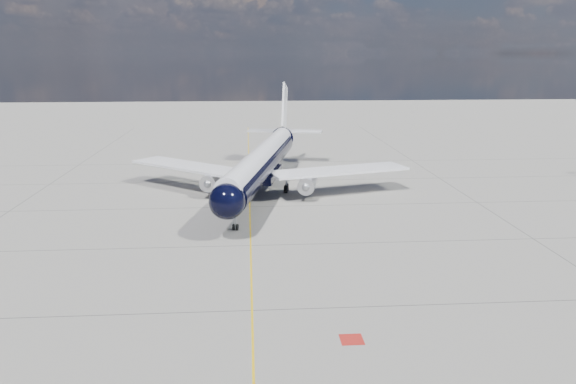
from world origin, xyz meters
name	(u,v)px	position (x,y,z in m)	size (l,w,h in m)	color
ground	(250,197)	(0.00, 30.00, 0.00)	(320.00, 320.00, 0.00)	gray
taxiway_centerline	(250,207)	(0.00, 25.00, 0.00)	(0.16, 160.00, 0.01)	#DEAC0B
red_marking	(352,339)	(6.80, -10.00, 0.00)	(1.60, 1.60, 0.01)	maroon
main_airliner	(263,161)	(2.02, 33.06, 4.46)	(40.06, 49.39, 14.37)	black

